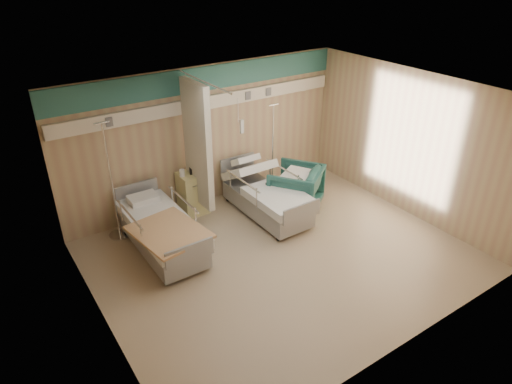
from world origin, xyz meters
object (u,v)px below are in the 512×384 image
Objects in this scene: bed_right at (267,200)px; iv_stand_left at (117,214)px; bedside_cabinet at (193,193)px; bed_left at (163,235)px; iv_stand_right at (272,174)px; visitor_armchair at (296,188)px.

bed_right is 0.98× the size of iv_stand_left.
bedside_cabinet is 1.53m from iv_stand_left.
iv_stand_left reaches higher than bedside_cabinet.
iv_stand_right is (2.88, 0.75, 0.08)m from bed_left.
bedside_cabinet reaches higher than bed_left.
bed_right is 1.00× the size of bed_left.
bed_right is at bearing 0.00° from bed_left.
bed_left is at bearing -139.40° from bedside_cabinet.
bed_right is 2.54× the size of bedside_cabinet.
iv_stand_right is (0.68, 0.75, 0.08)m from bed_right.
iv_stand_left is at bearing -179.68° from bedside_cabinet.
bed_left is 2.22× the size of visitor_armchair.
bed_left is at bearing -36.42° from visitor_armchair.
iv_stand_right is 3.36m from iv_stand_left.
bedside_cabinet is 0.44× the size of iv_stand_right.
visitor_armchair is at bearing -91.76° from iv_stand_right.
bedside_cabinet is at bearing 40.60° from bed_left.
visitor_armchair is (0.65, -0.10, 0.13)m from bed_right.
bed_left is 2.54× the size of bedside_cabinet.
bedside_cabinet is 2.06m from visitor_armchair.
bedside_cabinet is at bearing 175.32° from iv_stand_right.
iv_stand_right is at bearing -126.25° from visitor_armchair.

